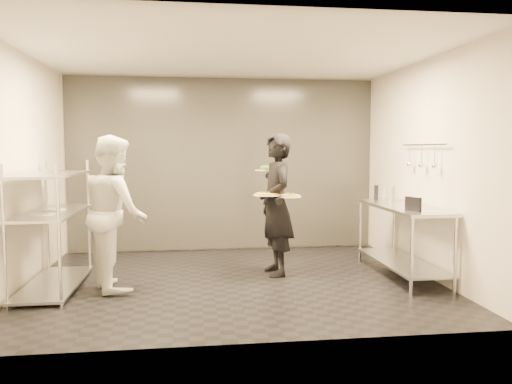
{
  "coord_description": "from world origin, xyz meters",
  "views": [
    {
      "loc": [
        -0.52,
        -6.08,
        1.65
      ],
      "look_at": [
        0.3,
        0.18,
        1.1
      ],
      "focal_mm": 35.0,
      "sensor_mm": 36.0,
      "label": 1
    }
  ],
  "objects": [
    {
      "name": "utensil_rail",
      "position": [
        2.43,
        -0.0,
        1.55
      ],
      "size": [
        0.07,
        1.2,
        0.31
      ],
      "color": "silver",
      "rests_on": "room_shell"
    },
    {
      "name": "bottle_dark",
      "position": [
        2.13,
        0.8,
        1.02
      ],
      "size": [
        0.06,
        0.06,
        0.2
      ],
      "primitive_type": "cylinder",
      "color": "black",
      "rests_on": "prep_counter"
    },
    {
      "name": "waiter",
      "position": [
        0.58,
        0.29,
        0.92
      ],
      "size": [
        0.53,
        0.73,
        1.85
      ],
      "primitive_type": "imported",
      "rotation": [
        0.0,
        0.0,
        -1.44
      ],
      "color": "black",
      "rests_on": "ground"
    },
    {
      "name": "chef",
      "position": [
        -1.41,
        -0.09,
        0.9
      ],
      "size": [
        0.95,
        1.06,
        1.81
      ],
      "primitive_type": "imported",
      "rotation": [
        0.0,
        0.0,
        1.93
      ],
      "color": "white",
      "rests_on": "ground"
    },
    {
      "name": "room_shell",
      "position": [
        0.0,
        1.18,
        1.4
      ],
      "size": [
        5.0,
        4.0,
        2.8
      ],
      "color": "black",
      "rests_on": "ground"
    },
    {
      "name": "pos_monitor",
      "position": [
        2.06,
        -0.56,
        1.0
      ],
      "size": [
        0.11,
        0.23,
        0.17
      ],
      "primitive_type": "cube",
      "rotation": [
        0.0,
        0.0,
        0.31
      ],
      "color": "black",
      "rests_on": "prep_counter"
    },
    {
      "name": "pass_rack",
      "position": [
        -2.15,
        -0.0,
        0.77
      ],
      "size": [
        0.6,
        1.6,
        1.5
      ],
      "color": "silver",
      "rests_on": "ground"
    },
    {
      "name": "pizza_plate_near",
      "position": [
        0.43,
        0.12,
        1.08
      ],
      "size": [
        0.34,
        0.34,
        0.05
      ],
      "color": "white",
      "rests_on": "waiter"
    },
    {
      "name": "bottle_green",
      "position": [
        2.04,
        0.0,
        1.05
      ],
      "size": [
        0.07,
        0.07,
        0.25
      ],
      "primitive_type": "cylinder",
      "color": "gray",
      "rests_on": "prep_counter"
    },
    {
      "name": "prep_counter",
      "position": [
        2.18,
        0.0,
        0.63
      ],
      "size": [
        0.6,
        1.8,
        0.92
      ],
      "color": "silver",
      "rests_on": "ground"
    },
    {
      "name": "bottle_clear",
      "position": [
        2.25,
        0.8,
        1.01
      ],
      "size": [
        0.05,
        0.05,
        0.17
      ],
      "primitive_type": "cylinder",
      "color": "gray",
      "rests_on": "prep_counter"
    },
    {
      "name": "pizza_plate_far",
      "position": [
        0.72,
        0.11,
        1.05
      ],
      "size": [
        0.29,
        0.29,
        0.05
      ],
      "color": "white",
      "rests_on": "waiter"
    },
    {
      "name": "salad_plate",
      "position": [
        0.48,
        0.61,
        1.38
      ],
      "size": [
        0.28,
        0.28,
        0.07
      ],
      "color": "white",
      "rests_on": "waiter"
    }
  ]
}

